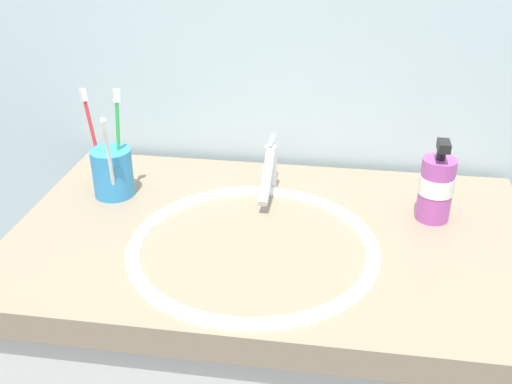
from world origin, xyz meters
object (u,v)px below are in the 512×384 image
object	(u,v)px
soap_dispenser	(436,187)
toothbrush_red	(93,134)
faucet	(269,170)
toothbrush_white	(109,156)
toothbrush_cup	(113,173)
toothbrush_green	(118,136)

from	to	relation	value
soap_dispenser	toothbrush_red	bearing A→B (deg)	177.63
faucet	soap_dispenser	xyz separation A→B (m)	(0.31, -0.05, 0.01)
toothbrush_white	toothbrush_cup	bearing A→B (deg)	110.21
toothbrush_cup	toothbrush_green	world-z (taller)	toothbrush_green
toothbrush_cup	toothbrush_red	size ratio (longest dim) A/B	0.48
toothbrush_white	toothbrush_red	bearing A→B (deg)	129.06
soap_dispenser	toothbrush_cup	bearing A→B (deg)	179.75
toothbrush_white	faucet	bearing A→B (deg)	19.06
faucet	toothbrush_white	xyz separation A→B (m)	(-0.28, -0.10, 0.06)
faucet	toothbrush_green	world-z (taller)	toothbrush_green
toothbrush_cup	soap_dispenser	world-z (taller)	soap_dispenser
faucet	toothbrush_red	world-z (taller)	toothbrush_red
toothbrush_white	toothbrush_red	xyz separation A→B (m)	(-0.06, 0.07, 0.01)
faucet	toothbrush_green	distance (m)	0.29
faucet	toothbrush_cup	bearing A→B (deg)	-170.92
faucet	toothbrush_red	distance (m)	0.35
toothbrush_cup	toothbrush_red	bearing A→B (deg)	149.76
toothbrush_red	toothbrush_green	xyz separation A→B (m)	(0.06, -0.02, 0.01)
toothbrush_red	toothbrush_green	bearing A→B (deg)	-16.55
toothbrush_cup	toothbrush_red	distance (m)	0.08
toothbrush_green	soap_dispenser	world-z (taller)	toothbrush_green
toothbrush_cup	toothbrush_green	bearing A→B (deg)	22.61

